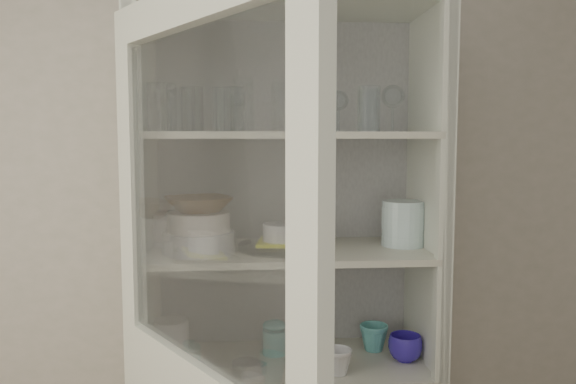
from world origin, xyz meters
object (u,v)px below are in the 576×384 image
(goblet_2, at_px, (338,110))
(mug_white, at_px, (338,361))
(terracotta_bowl, at_px, (198,204))
(goblet_3, at_px, (393,107))
(mug_blue, at_px, (405,348))
(plate_stack_back, at_px, (179,228))
(plate_stack_front, at_px, (199,242))
(white_ramekin, at_px, (283,232))
(mug_teal, at_px, (374,338))
(glass_platter, at_px, (283,246))
(teal_jar, at_px, (275,339))
(pantry_cabinet, at_px, (287,331))
(measuring_cups, at_px, (246,367))
(goblet_1, at_px, (235,107))
(goblet_0, at_px, (171,109))
(yellow_trivet, at_px, (283,242))
(grey_bowl_stack, at_px, (403,223))
(white_canister, at_px, (172,340))
(cream_bowl, at_px, (199,222))

(goblet_2, xyz_separation_m, mug_white, (-0.03, -0.24, -0.84))
(terracotta_bowl, height_order, mug_white, terracotta_bowl)
(goblet_3, height_order, mug_blue, goblet_3)
(mug_white, bearing_deg, plate_stack_back, 166.99)
(plate_stack_front, distance_m, white_ramekin, 0.29)
(goblet_3, xyz_separation_m, plate_stack_back, (-0.77, 0.03, -0.44))
(goblet_2, xyz_separation_m, mug_teal, (0.13, -0.04, -0.83))
(glass_platter, xyz_separation_m, white_ramekin, (0.00, 0.00, 0.05))
(plate_stack_back, xyz_separation_m, teal_jar, (0.34, -0.06, -0.40))
(pantry_cabinet, height_order, goblet_3, pantry_cabinet)
(plate_stack_back, height_order, measuring_cups, plate_stack_back)
(mug_blue, height_order, teal_jar, teal_jar)
(teal_jar, bearing_deg, goblet_1, 170.45)
(goblet_0, xyz_separation_m, yellow_trivet, (0.39, -0.13, -0.46))
(goblet_3, distance_m, plate_stack_back, 0.89)
(pantry_cabinet, distance_m, goblet_3, 0.90)
(plate_stack_front, relative_size, mug_white, 2.62)
(white_ramekin, distance_m, grey_bowl_stack, 0.43)
(pantry_cabinet, xyz_separation_m, goblet_3, (0.38, 0.03, 0.81))
(yellow_trivet, relative_size, teal_jar, 1.56)
(white_canister, bearing_deg, goblet_2, 7.35)
(goblet_3, height_order, mug_white, goblet_3)
(white_ramekin, relative_size, measuring_cups, 1.43)
(teal_jar, bearing_deg, grey_bowl_stack, -5.27)
(goblet_0, distance_m, measuring_cups, 0.93)
(mug_blue, bearing_deg, goblet_0, 178.01)
(cream_bowl, height_order, teal_jar, cream_bowl)
(pantry_cabinet, bearing_deg, goblet_2, 12.81)
(white_ramekin, height_order, mug_white, white_ramekin)
(yellow_trivet, bearing_deg, teal_jar, 109.91)
(pantry_cabinet, height_order, mug_blue, pantry_cabinet)
(goblet_1, bearing_deg, goblet_3, 1.43)
(goblet_3, distance_m, mug_teal, 0.85)
(goblet_3, height_order, grey_bowl_stack, goblet_3)
(goblet_1, distance_m, mug_teal, 0.98)
(plate_stack_front, xyz_separation_m, glass_platter, (0.28, 0.04, -0.03))
(terracotta_bowl, distance_m, mug_teal, 0.81)
(plate_stack_front, height_order, mug_blue, plate_stack_front)
(terracotta_bowl, height_order, yellow_trivet, terracotta_bowl)
(mug_blue, distance_m, mug_teal, 0.14)
(goblet_1, bearing_deg, mug_teal, -2.07)
(grey_bowl_stack, height_order, measuring_cups, grey_bowl_stack)
(mug_blue, height_order, white_canister, white_canister)
(yellow_trivet, height_order, teal_jar, yellow_trivet)
(mug_blue, bearing_deg, plate_stack_back, 177.73)
(glass_platter, height_order, mug_teal, glass_platter)
(cream_bowl, bearing_deg, measuring_cups, -19.08)
(goblet_0, relative_size, mug_teal, 1.56)
(plate_stack_back, xyz_separation_m, mug_blue, (0.80, -0.16, -0.41))
(cream_bowl, distance_m, mug_teal, 0.78)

